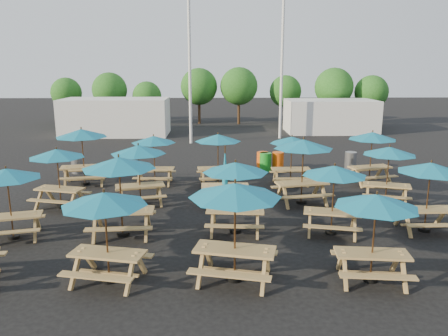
{
  "coord_description": "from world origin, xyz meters",
  "views": [
    {
      "loc": [
        -0.41,
        -16.03,
        5.17
      ],
      "look_at": [
        0.0,
        1.5,
        1.1
      ],
      "focal_mm": 35.0,
      "sensor_mm": 36.0,
      "label": 1
    }
  ],
  "objects_px": {
    "picnic_unit_19": "(372,139)",
    "picnic_unit_18": "(389,154)",
    "waste_bin_1": "(263,161)",
    "picnic_unit_7": "(154,142)",
    "picnic_unit_2": "(57,157)",
    "picnic_unit_1": "(7,178)",
    "picnic_unit_9": "(235,172)",
    "picnic_unit_4": "(105,204)",
    "picnic_unit_8": "(235,196)",
    "picnic_unit_17": "(430,172)",
    "picnic_unit_11": "(218,141)",
    "waste_bin_3": "(278,161)",
    "picnic_unit_14": "(303,148)",
    "picnic_unit_13": "(334,175)",
    "picnic_unit_3": "(82,136)",
    "waste_bin_2": "(266,162)",
    "waste_bin_4": "(351,161)",
    "picnic_unit_5": "(119,167)",
    "picnic_unit_6": "(138,153)",
    "waste_bin_0": "(77,164)",
    "picnic_unit_12": "(376,206)",
    "picnic_unit_15": "(292,143)",
    "picnic_unit_10": "(225,180)"
  },
  "relations": [
    {
      "from": "picnic_unit_6",
      "to": "picnic_unit_14",
      "type": "distance_m",
      "value": 6.22
    },
    {
      "from": "picnic_unit_2",
      "to": "picnic_unit_7",
      "type": "distance_m",
      "value": 4.54
    },
    {
      "from": "picnic_unit_4",
      "to": "picnic_unit_18",
      "type": "relative_size",
      "value": 0.98
    },
    {
      "from": "picnic_unit_9",
      "to": "picnic_unit_18",
      "type": "bearing_deg",
      "value": 31.46
    },
    {
      "from": "picnic_unit_11",
      "to": "waste_bin_3",
      "type": "height_order",
      "value": "picnic_unit_11"
    },
    {
      "from": "waste_bin_4",
      "to": "picnic_unit_5",
      "type": "bearing_deg",
      "value": -138.63
    },
    {
      "from": "picnic_unit_5",
      "to": "picnic_unit_12",
      "type": "distance_m",
      "value": 7.44
    },
    {
      "from": "waste_bin_2",
      "to": "waste_bin_4",
      "type": "height_order",
      "value": "same"
    },
    {
      "from": "picnic_unit_4",
      "to": "picnic_unit_14",
      "type": "bearing_deg",
      "value": 58.82
    },
    {
      "from": "picnic_unit_8",
      "to": "picnic_unit_13",
      "type": "relative_size",
      "value": 1.13
    },
    {
      "from": "picnic_unit_4",
      "to": "picnic_unit_8",
      "type": "height_order",
      "value": "picnic_unit_8"
    },
    {
      "from": "picnic_unit_15",
      "to": "waste_bin_1",
      "type": "height_order",
      "value": "picnic_unit_15"
    },
    {
      "from": "picnic_unit_4",
      "to": "picnic_unit_11",
      "type": "height_order",
      "value": "picnic_unit_4"
    },
    {
      "from": "picnic_unit_2",
      "to": "picnic_unit_6",
      "type": "xyz_separation_m",
      "value": [
        2.93,
        0.31,
        0.07
      ]
    },
    {
      "from": "picnic_unit_1",
      "to": "picnic_unit_9",
      "type": "distance_m",
      "value": 6.87
    },
    {
      "from": "picnic_unit_11",
      "to": "waste_bin_1",
      "type": "distance_m",
      "value": 3.89
    },
    {
      "from": "picnic_unit_1",
      "to": "picnic_unit_15",
      "type": "relative_size",
      "value": 1.11
    },
    {
      "from": "waste_bin_2",
      "to": "waste_bin_4",
      "type": "bearing_deg",
      "value": 1.8
    },
    {
      "from": "picnic_unit_3",
      "to": "waste_bin_2",
      "type": "relative_size",
      "value": 2.78
    },
    {
      "from": "picnic_unit_3",
      "to": "waste_bin_1",
      "type": "distance_m",
      "value": 8.88
    },
    {
      "from": "picnic_unit_2",
      "to": "picnic_unit_11",
      "type": "height_order",
      "value": "picnic_unit_11"
    },
    {
      "from": "picnic_unit_15",
      "to": "waste_bin_0",
      "type": "bearing_deg",
      "value": 166.2
    },
    {
      "from": "picnic_unit_4",
      "to": "picnic_unit_7",
      "type": "xyz_separation_m",
      "value": [
        -0.07,
        9.22,
        -0.08
      ]
    },
    {
      "from": "picnic_unit_5",
      "to": "picnic_unit_15",
      "type": "bearing_deg",
      "value": 40.09
    },
    {
      "from": "waste_bin_0",
      "to": "waste_bin_3",
      "type": "xyz_separation_m",
      "value": [
        10.07,
        0.38,
        0.0
      ]
    },
    {
      "from": "picnic_unit_9",
      "to": "picnic_unit_14",
      "type": "distance_m",
      "value": 4.07
    },
    {
      "from": "picnic_unit_4",
      "to": "waste_bin_4",
      "type": "distance_m",
      "value": 15.22
    },
    {
      "from": "waste_bin_1",
      "to": "picnic_unit_7",
      "type": "bearing_deg",
      "value": -153.08
    },
    {
      "from": "picnic_unit_5",
      "to": "waste_bin_1",
      "type": "xyz_separation_m",
      "value": [
        5.37,
        8.81,
        -1.72
      ]
    },
    {
      "from": "picnic_unit_19",
      "to": "picnic_unit_18",
      "type": "bearing_deg",
      "value": -110.7
    },
    {
      "from": "picnic_unit_17",
      "to": "picnic_unit_5",
      "type": "bearing_deg",
      "value": -179.57
    },
    {
      "from": "picnic_unit_6",
      "to": "picnic_unit_14",
      "type": "bearing_deg",
      "value": -14.16
    },
    {
      "from": "picnic_unit_2",
      "to": "picnic_unit_13",
      "type": "xyz_separation_m",
      "value": [
        9.48,
        -2.87,
        -0.02
      ]
    },
    {
      "from": "picnic_unit_12",
      "to": "waste_bin_4",
      "type": "xyz_separation_m",
      "value": [
        3.14,
        11.85,
        -1.48
      ]
    },
    {
      "from": "picnic_unit_13",
      "to": "picnic_unit_14",
      "type": "height_order",
      "value": "picnic_unit_14"
    },
    {
      "from": "picnic_unit_1",
      "to": "waste_bin_1",
      "type": "height_order",
      "value": "picnic_unit_1"
    },
    {
      "from": "picnic_unit_4",
      "to": "picnic_unit_10",
      "type": "xyz_separation_m",
      "value": [
        3.02,
        6.16,
        -1.05
      ]
    },
    {
      "from": "picnic_unit_3",
      "to": "waste_bin_4",
      "type": "relative_size",
      "value": 2.78
    },
    {
      "from": "waste_bin_3",
      "to": "picnic_unit_17",
      "type": "bearing_deg",
      "value": -67.9
    },
    {
      "from": "picnic_unit_3",
      "to": "picnic_unit_18",
      "type": "xyz_separation_m",
      "value": [
        12.49,
        -3.02,
        -0.26
      ]
    },
    {
      "from": "waste_bin_4",
      "to": "picnic_unit_12",
      "type": "bearing_deg",
      "value": -104.85
    },
    {
      "from": "picnic_unit_11",
      "to": "picnic_unit_18",
      "type": "xyz_separation_m",
      "value": [
        6.49,
        -2.91,
        -0.05
      ]
    },
    {
      "from": "picnic_unit_9",
      "to": "picnic_unit_19",
      "type": "bearing_deg",
      "value": 47.7
    },
    {
      "from": "picnic_unit_5",
      "to": "picnic_unit_17",
      "type": "height_order",
      "value": "picnic_unit_5"
    },
    {
      "from": "picnic_unit_18",
      "to": "picnic_unit_15",
      "type": "bearing_deg",
      "value": 156.76
    },
    {
      "from": "picnic_unit_2",
      "to": "picnic_unit_5",
      "type": "xyz_separation_m",
      "value": [
        2.89,
        -2.87,
        0.24
      ]
    },
    {
      "from": "picnic_unit_11",
      "to": "waste_bin_0",
      "type": "bearing_deg",
      "value": 154.92
    },
    {
      "from": "picnic_unit_9",
      "to": "picnic_unit_17",
      "type": "height_order",
      "value": "picnic_unit_9"
    },
    {
      "from": "picnic_unit_17",
      "to": "picnic_unit_6",
      "type": "bearing_deg",
      "value": 162.04
    },
    {
      "from": "picnic_unit_6",
      "to": "picnic_unit_14",
      "type": "height_order",
      "value": "picnic_unit_14"
    }
  ]
}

